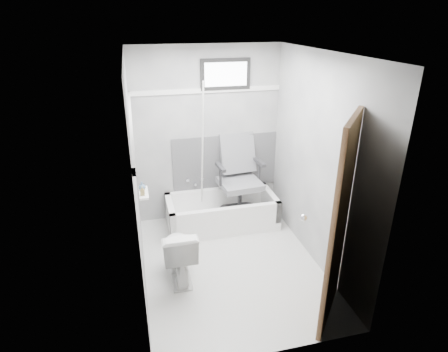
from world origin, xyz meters
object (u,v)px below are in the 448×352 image
object	(u,v)px
door	(385,240)
soap_bottle_a	(142,191)
office_chair	(240,178)
toilet	(178,252)
bathtub	(222,211)
soap_bottle_b	(142,186)

from	to	relation	value
door	soap_bottle_a	xyz separation A→B (m)	(-1.92, 1.53, -0.03)
office_chair	soap_bottle_a	distance (m)	1.52
toilet	door	size ratio (longest dim) A/B	0.33
toilet	door	world-z (taller)	door
bathtub	toilet	world-z (taller)	toilet
bathtub	office_chair	distance (m)	0.54
soap_bottle_b	soap_bottle_a	bearing A→B (deg)	-90.00
bathtub	door	xyz separation A→B (m)	(0.87, -2.21, 0.79)
bathtub	soap_bottle_b	world-z (taller)	soap_bottle_b
toilet	soap_bottle_b	distance (m)	0.84
office_chair	bathtub	bearing A→B (deg)	-178.75
bathtub	toilet	bearing A→B (deg)	-126.04
door	soap_bottle_b	xyz separation A→B (m)	(-1.92, 1.67, -0.04)
bathtub	door	distance (m)	2.50
office_chair	toilet	distance (m)	1.48
soap_bottle_a	door	bearing A→B (deg)	-38.48
soap_bottle_a	soap_bottle_b	distance (m)	0.14
office_chair	door	distance (m)	2.34
soap_bottle_a	soap_bottle_b	world-z (taller)	soap_bottle_a
toilet	bathtub	bearing A→B (deg)	-125.91
toilet	soap_bottle_a	xyz separation A→B (m)	(-0.32, 0.32, 0.64)
bathtub	office_chair	xyz separation A→B (m)	(0.27, 0.03, 0.47)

